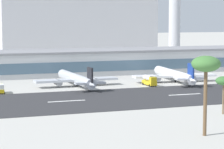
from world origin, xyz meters
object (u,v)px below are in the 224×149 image
object	(u,v)px
terminal_building	(93,62)
distant_hotel_block	(79,22)
control_tower	(175,13)
palm_tree_2	(224,81)
airliner_navy_tail_gate_1	(175,75)
palm_tree_1	(206,66)
service_box_truck_2	(0,88)
airliner_black_tail_gate_0	(77,79)
service_fuel_truck_0	(149,80)

from	to	relation	value
terminal_building	distant_hotel_block	distance (m)	146.65
control_tower	distant_hotel_block	xyz separation A→B (m)	(-26.22, 107.78, -5.23)
terminal_building	palm_tree_2	bearing A→B (deg)	-88.26
airliner_navy_tail_gate_1	distant_hotel_block	bearing A→B (deg)	1.91
airliner_navy_tail_gate_1	palm_tree_2	bearing A→B (deg)	169.68
airliner_navy_tail_gate_1	palm_tree_1	size ratio (longest dim) A/B	2.44
terminal_building	service_box_truck_2	distance (m)	69.88
control_tower	airliner_black_tail_gate_0	xyz separation A→B (m)	(-78.74, -75.66, -25.97)
airliner_navy_tail_gate_1	service_box_truck_2	xyz separation A→B (m)	(-70.76, -7.05, -1.09)
airliner_black_tail_gate_0	airliner_navy_tail_gate_1	bearing A→B (deg)	-93.46
palm_tree_1	palm_tree_2	distance (m)	27.58
service_box_truck_2	palm_tree_2	distance (m)	78.77
palm_tree_2	service_box_truck_2	bearing A→B (deg)	131.75
airliner_black_tail_gate_0	service_box_truck_2	size ratio (longest dim) A/B	6.84
palm_tree_1	palm_tree_2	xyz separation A→B (m)	(17.38, 20.41, -6.50)
terminal_building	control_tower	distance (m)	72.25
distant_hotel_block	palm_tree_1	world-z (taller)	distant_hotel_block
distant_hotel_block	service_fuel_truck_0	xyz separation A→B (m)	(-25.43, -190.16, -21.49)
terminal_building	airliner_navy_tail_gate_1	bearing A→B (deg)	-62.92
control_tower	palm_tree_2	distance (m)	154.14
distant_hotel_block	airliner_black_tail_gate_0	world-z (taller)	distant_hotel_block
palm_tree_1	service_box_truck_2	bearing A→B (deg)	113.83
terminal_building	palm_tree_1	bearing A→B (deg)	-96.25
airliner_navy_tail_gate_1	service_box_truck_2	size ratio (longest dim) A/B	7.06
control_tower	palm_tree_1	size ratio (longest dim) A/B	2.78
terminal_building	distant_hotel_block	xyz separation A→B (m)	(33.23, 141.71, 17.90)
palm_tree_2	airliner_black_tail_gate_0	bearing A→B (deg)	108.75
service_box_truck_2	palm_tree_1	distance (m)	87.36
control_tower	palm_tree_1	bearing A→B (deg)	-114.34
terminal_building	service_box_truck_2	xyz separation A→B (m)	(-48.95, -49.72, -3.84)
control_tower	airliner_black_tail_gate_0	size ratio (longest dim) A/B	1.17
terminal_building	airliner_navy_tail_gate_1	distance (m)	48.00
distant_hotel_block	palm_tree_1	bearing A→B (deg)	-99.93
terminal_building	distant_hotel_block	bearing A→B (deg)	76.80
service_fuel_truck_0	service_box_truck_2	world-z (taller)	service_fuel_truck_0
control_tower	palm_tree_1	distance (m)	178.94
airliner_navy_tail_gate_1	airliner_black_tail_gate_0	bearing A→B (deg)	94.15
service_box_truck_2	palm_tree_2	xyz separation A→B (m)	(52.24, -58.52, 7.12)
terminal_building	palm_tree_2	world-z (taller)	terminal_building
airliner_black_tail_gate_0	palm_tree_2	size ratio (longest dim) A/B	4.07
terminal_building	service_box_truck_2	world-z (taller)	terminal_building
airliner_navy_tail_gate_1	service_fuel_truck_0	world-z (taller)	airliner_navy_tail_gate_1
control_tower	palm_tree_2	size ratio (longest dim) A/B	4.78
distant_hotel_block	service_box_truck_2	size ratio (longest dim) A/B	19.28
service_box_truck_2	palm_tree_1	size ratio (longest dim) A/B	0.35
control_tower	palm_tree_2	world-z (taller)	control_tower
service_fuel_truck_0	airliner_black_tail_gate_0	bearing A→B (deg)	-105.29
service_fuel_truck_0	palm_tree_1	size ratio (longest dim) A/B	0.48
service_fuel_truck_0	palm_tree_2	distance (m)	60.35
palm_tree_2	airliner_navy_tail_gate_1	bearing A→B (deg)	74.22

